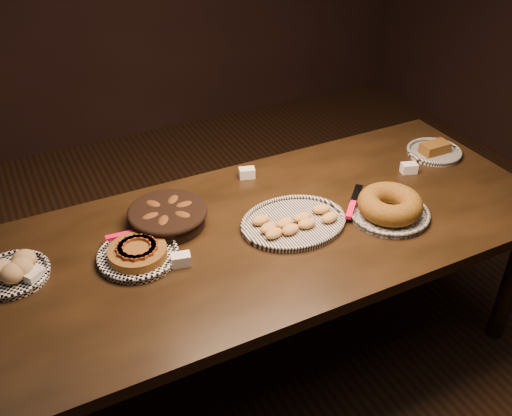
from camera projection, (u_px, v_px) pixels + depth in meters
name	position (u px, v px, depth m)	size (l,w,h in m)	color
ground	(263.00, 357.00, 2.68)	(5.00, 5.00, 0.00)	black
buffet_table	(264.00, 243.00, 2.29)	(2.40, 1.00, 0.75)	black
apple_tart_plate	(138.00, 253.00, 2.09)	(0.33, 0.30, 0.06)	white
madeleine_platter	(294.00, 222.00, 2.25)	(0.43, 0.35, 0.05)	black
bundt_cake_plate	(389.00, 207.00, 2.30)	(0.35, 0.39, 0.10)	black
croissant_basket	(168.00, 215.00, 2.25)	(0.36, 0.36, 0.08)	black
bread_roll_plate	(14.00, 271.00, 1.99)	(0.26, 0.26, 0.08)	white
loaf_plate	(434.00, 151.00, 2.73)	(0.26, 0.26, 0.06)	black
tent_cards	(262.00, 211.00, 2.31)	(1.73, 0.51, 0.04)	white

